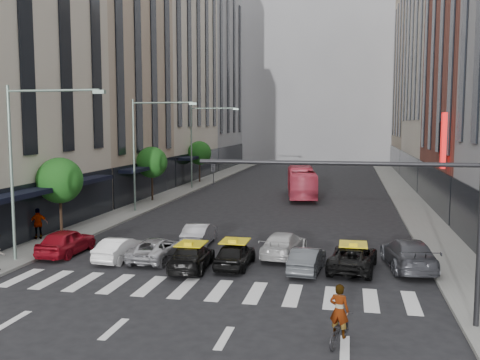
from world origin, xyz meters
The scene contains 31 objects.
ground centered at (0.00, 0.00, 0.00)m, with size 160.00×160.00×0.00m, color black.
sidewalk_left centered at (-11.50, 30.00, 0.07)m, with size 3.00×96.00×0.15m, color slate.
sidewalk_right centered at (11.50, 30.00, 0.07)m, with size 3.00×96.00×0.15m, color slate.
building_left_b centered at (-17.00, 28.00, 12.00)m, with size 8.00×16.00×24.00m, color tan.
building_left_c centered at (-17.00, 46.00, 18.00)m, with size 8.00×20.00×36.00m, color beige.
building_left_d centered at (-17.00, 65.00, 15.00)m, with size 8.00×18.00×30.00m, color gray.
building_right_c centered at (17.00, 46.00, 20.00)m, with size 8.00×20.00×40.00m, color beige.
building_right_d centered at (17.00, 65.00, 14.00)m, with size 8.00×18.00×28.00m, color tan.
building_far centered at (0.00, 85.00, 18.00)m, with size 30.00×10.00×36.00m, color gray.
tree_near centered at (-11.80, 10.00, 3.65)m, with size 2.88×2.88×4.95m.
tree_mid centered at (-11.80, 26.00, 3.65)m, with size 2.88×2.88×4.95m.
tree_far centered at (-11.80, 42.00, 3.65)m, with size 2.88×2.88×4.95m.
streetlamp_near centered at (-10.04, 4.00, 5.90)m, with size 5.38×0.25×9.00m.
streetlamp_mid centered at (-10.04, 20.00, 5.90)m, with size 5.38×0.25×9.00m.
streetlamp_far centered at (-10.04, 36.00, 5.90)m, with size 5.38×0.25×9.00m.
traffic_signal centered at (7.69, -1.00, 4.47)m, with size 10.10×0.20×6.00m.
liberty_sign centered at (12.60, 20.00, 6.00)m, with size 0.30×0.70×4.00m.
car_red centered at (-9.20, 6.01, 0.73)m, with size 1.72×4.27×1.46m, color maroon.
car_white_front centered at (-5.76, 5.50, 0.61)m, with size 1.30×3.73×1.23m, color white.
car_silver centered at (-3.86, 5.88, 0.60)m, with size 2.00×4.34×1.21m, color #A9A9AF.
taxi_left centered at (-1.57, 4.54, 0.63)m, with size 1.78×4.37×1.27m, color black.
taxi_center centered at (0.47, 5.34, 0.66)m, with size 1.56×3.88×1.32m, color black.
car_grey_mid centered at (4.11, 5.20, 0.62)m, with size 1.30×3.74×1.23m, color #3D4044.
taxi_right centered at (6.29, 5.99, 0.64)m, with size 2.12×4.59×1.28m, color black.
car_grey_curb centered at (9.00, 6.77, 0.75)m, with size 2.11×5.20×1.51m, color #3E3F45.
car_row2_left centered at (-2.65, 9.86, 0.66)m, with size 1.39×4.00×1.32m, color #9A9A9F.
car_row2_right centered at (2.61, 8.05, 0.67)m, with size 1.87×4.59×1.33m, color #BCBCBC.
bus centered at (1.49, 31.71, 1.47)m, with size 2.47×10.57×2.94m, color #DB4059.
motorcycle centered at (5.79, -3.22, 0.48)m, with size 0.64×1.84×0.97m, color black.
rider centered at (5.79, -3.22, 1.86)m, with size 0.65×0.43×1.78m, color gray.
pedestrian_far centered at (-12.60, 8.72, 1.10)m, with size 1.11×0.46×1.90m, color gray.
Camera 1 is at (6.01, -20.41, 7.22)m, focal length 40.00 mm.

